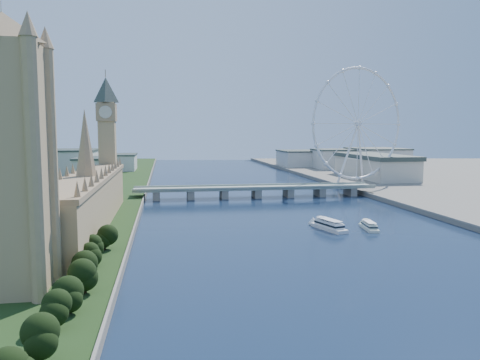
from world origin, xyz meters
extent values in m
plane|color=#1B304C|center=(0.00, 0.00, 0.00)|extent=(2000.00, 2000.00, 0.00)
cube|color=tan|center=(-135.00, 55.00, 46.00)|extent=(22.00, 22.00, 86.00)
pyramid|color=#937A59|center=(-135.00, 55.00, 99.00)|extent=(28.16, 28.16, 10.00)
cube|color=tan|center=(-128.00, 170.00, 17.00)|extent=(24.00, 200.00, 28.00)
cone|color=#937A59|center=(-128.00, 170.00, 53.00)|extent=(12.00, 12.00, 40.00)
cube|color=tan|center=(-128.00, 278.00, 43.00)|extent=(13.00, 13.00, 80.00)
cube|color=#937A59|center=(-128.00, 278.00, 75.00)|extent=(15.00, 15.00, 14.00)
pyramid|color=#2D3833|center=(-128.00, 278.00, 103.00)|extent=(20.02, 20.02, 20.00)
cube|color=gray|center=(0.00, 300.00, 8.50)|extent=(220.00, 22.00, 2.00)
cube|color=gray|center=(-90.00, 300.00, 3.75)|extent=(6.00, 20.00, 7.50)
cube|color=gray|center=(-60.00, 300.00, 3.75)|extent=(6.00, 20.00, 7.50)
cube|color=gray|center=(-30.00, 300.00, 3.75)|extent=(6.00, 20.00, 7.50)
cube|color=gray|center=(0.00, 300.00, 3.75)|extent=(6.00, 20.00, 7.50)
cube|color=gray|center=(30.00, 300.00, 3.75)|extent=(6.00, 20.00, 7.50)
cube|color=gray|center=(60.00, 300.00, 3.75)|extent=(6.00, 20.00, 7.50)
cube|color=gray|center=(90.00, 300.00, 3.75)|extent=(6.00, 20.00, 7.50)
torus|color=silver|center=(120.00, 355.00, 68.00)|extent=(113.60, 39.12, 118.60)
cylinder|color=silver|center=(120.00, 355.00, 68.00)|extent=(7.25, 6.61, 6.00)
cube|color=gray|center=(117.00, 365.00, 4.00)|extent=(14.00, 10.00, 2.00)
cube|color=beige|center=(-160.00, 430.00, 16.00)|extent=(40.00, 60.00, 26.00)
cube|color=beige|center=(-200.00, 520.00, 19.00)|extent=(60.00, 80.00, 32.00)
cube|color=beige|center=(-150.00, 600.00, 14.00)|extent=(50.00, 70.00, 22.00)
cube|color=beige|center=(180.00, 580.00, 17.00)|extent=(60.00, 60.00, 28.00)
cube|color=beige|center=(240.00, 560.00, 18.00)|extent=(70.00, 90.00, 30.00)
cube|color=beige|center=(140.00, 640.00, 15.00)|extent=(60.00, 80.00, 24.00)
camera|label=1|loc=(-82.41, -115.05, 59.14)|focal=35.00mm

